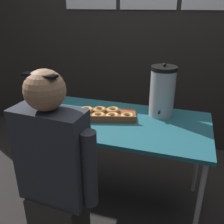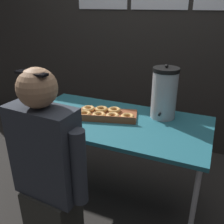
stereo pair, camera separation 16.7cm
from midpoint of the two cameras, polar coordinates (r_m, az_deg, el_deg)
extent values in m
plane|color=#2D2B28|center=(2.23, 2.91, -19.19)|extent=(12.00, 12.00, 0.00)
cube|color=#282623|center=(2.75, 12.30, 17.61)|extent=(6.00, 0.10, 2.50)
cube|color=#236675|center=(1.82, 3.37, -2.32)|extent=(1.34, 0.69, 0.03)
cylinder|color=#ADADB2|center=(2.07, -16.84, -11.73)|extent=(0.03, 0.03, 0.71)
cylinder|color=#ADADB2|center=(1.70, 20.76, -21.34)|extent=(0.03, 0.03, 0.71)
cylinder|color=#ADADB2|center=(2.48, -8.12, -4.63)|extent=(0.03, 0.03, 0.71)
cylinder|color=#ADADB2|center=(2.18, 21.94, -10.55)|extent=(0.03, 0.03, 0.71)
cube|color=brown|center=(1.87, 1.41, -0.74)|extent=(0.49, 0.34, 0.02)
cube|color=brown|center=(1.76, 0.99, -1.47)|extent=(0.43, 0.13, 0.04)
torus|color=tan|center=(1.84, -3.72, -0.50)|extent=(0.13, 0.13, 0.03)
torus|color=#DFA75B|center=(1.82, -0.41, -0.73)|extent=(0.14, 0.14, 0.03)
torus|color=#E6AE61|center=(1.81, 2.78, -0.93)|extent=(0.10, 0.10, 0.03)
torus|color=tan|center=(1.81, 6.21, -1.12)|extent=(0.12, 0.12, 0.03)
torus|color=#E2AA5D|center=(1.93, -2.95, 0.71)|extent=(0.13, 0.13, 0.03)
torus|color=tan|center=(1.92, 0.05, 0.58)|extent=(0.14, 0.14, 0.03)
torus|color=tan|center=(1.91, 3.05, 0.39)|extent=(0.12, 0.12, 0.03)
cylinder|color=#B7B7BC|center=(1.86, 14.37, 3.73)|extent=(0.18, 0.18, 0.34)
cylinder|color=black|center=(1.80, 14.96, 9.30)|extent=(0.19, 0.19, 0.03)
sphere|color=black|center=(1.80, 15.05, 10.06)|extent=(0.03, 0.03, 0.03)
cylinder|color=black|center=(1.81, 13.49, -0.48)|extent=(0.02, 0.05, 0.02)
cube|color=black|center=(1.90, -9.33, -0.83)|extent=(0.09, 0.17, 0.01)
cube|color=#2D333D|center=(1.90, -9.34, -0.67)|extent=(0.08, 0.15, 0.00)
cube|color=#33332D|center=(1.78, -10.36, -23.14)|extent=(0.33, 0.24, 0.46)
cube|color=#333842|center=(1.45, -11.82, -9.21)|extent=(0.41, 0.20, 0.56)
sphere|color=tan|center=(1.29, -13.23, 5.31)|extent=(0.21, 0.21, 0.21)
cube|color=black|center=(1.25, -14.35, 8.53)|extent=(0.18, 0.06, 0.01)
cylinder|color=#333842|center=(1.36, -4.05, -12.74)|extent=(0.09, 0.09, 0.45)
cylinder|color=#333842|center=(1.60, -18.13, -7.78)|extent=(0.09, 0.09, 0.45)
camera|label=1|loc=(0.08, -87.34, 1.16)|focal=40.00mm
camera|label=2|loc=(0.08, 92.66, -1.16)|focal=40.00mm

